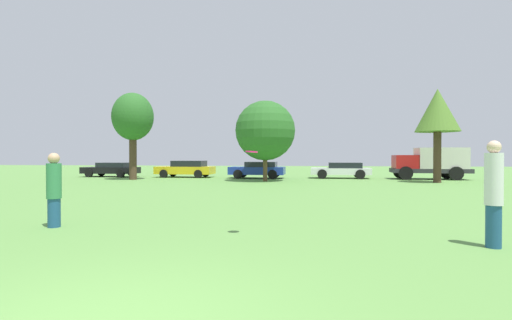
# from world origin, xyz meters

# --- Properties ---
(person_thrower) EXTENTS (0.33, 0.33, 1.74)m
(person_thrower) POSITION_xyz_m (-3.87, 4.77, 0.90)
(person_thrower) COLOR navy
(person_thrower) RESTS_ON ground
(person_catcher) EXTENTS (0.31, 0.31, 1.95)m
(person_catcher) POSITION_xyz_m (5.36, 3.97, 1.01)
(person_catcher) COLOR navy
(person_catcher) RESTS_ON ground
(frisbee) EXTENTS (0.25, 0.25, 0.05)m
(frisbee) POSITION_xyz_m (0.87, 4.35, 1.76)
(frisbee) COLOR #F21E72
(tree_0) EXTENTS (2.86, 2.86, 6.10)m
(tree_0) POSITION_xyz_m (-10.05, 21.88, 4.35)
(tree_0) COLOR #473323
(tree_0) RESTS_ON ground
(tree_1) EXTENTS (3.95, 3.95, 5.32)m
(tree_1) POSITION_xyz_m (-0.66, 21.52, 3.34)
(tree_1) COLOR brown
(tree_1) RESTS_ON ground
(tree_2) EXTENTS (2.68, 2.68, 5.87)m
(tree_2) POSITION_xyz_m (10.16, 21.53, 4.43)
(tree_2) COLOR #473323
(tree_2) RESTS_ON ground
(parked_car_black) EXTENTS (4.42, 2.04, 1.14)m
(parked_car_black) POSITION_xyz_m (-13.46, 25.24, 0.62)
(parked_car_black) COLOR black
(parked_car_black) RESTS_ON ground
(parked_car_yellow) EXTENTS (4.51, 2.21, 1.30)m
(parked_car_yellow) POSITION_xyz_m (-7.30, 25.35, 0.68)
(parked_car_yellow) COLOR gold
(parked_car_yellow) RESTS_ON ground
(parked_car_blue) EXTENTS (4.18, 2.17, 1.23)m
(parked_car_blue) POSITION_xyz_m (-1.54, 24.79, 0.66)
(parked_car_blue) COLOR #1E389E
(parked_car_blue) RESTS_ON ground
(parked_car_white) EXTENTS (4.42, 2.14, 1.17)m
(parked_car_white) POSITION_xyz_m (4.67, 25.48, 0.64)
(parked_car_white) COLOR silver
(parked_car_white) RESTS_ON ground
(delivery_truck_red) EXTENTS (5.31, 2.40, 2.25)m
(delivery_truck_red) POSITION_xyz_m (10.93, 25.08, 1.24)
(delivery_truck_red) COLOR #2D2D33
(delivery_truck_red) RESTS_ON ground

